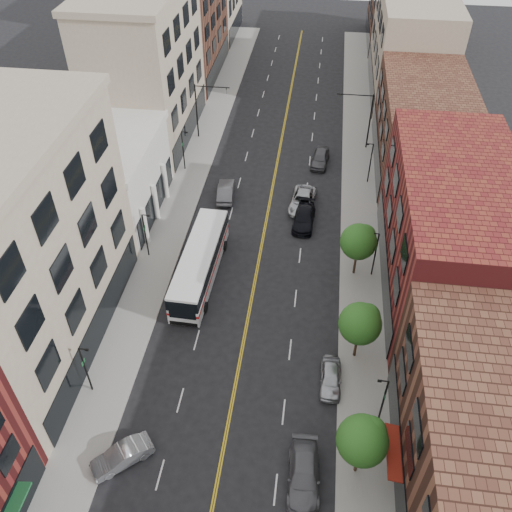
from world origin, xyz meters
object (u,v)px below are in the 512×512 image
at_px(car_lane_a, 304,218).
at_px(car_lane_c, 320,158).
at_px(car_parked_far, 331,378).
at_px(city_bus, 200,262).
at_px(car_angle_b, 122,456).
at_px(car_lane_b, 303,201).
at_px(car_parked_mid, 304,475).
at_px(car_lane_behind, 226,191).

relative_size(car_lane_a, car_lane_c, 1.12).
bearing_deg(car_parked_far, city_bus, 139.87).
bearing_deg(car_angle_b, car_lane_b, 121.23).
relative_size(city_bus, car_lane_b, 2.29).
bearing_deg(car_lane_b, car_parked_mid, -80.64).
relative_size(car_angle_b, car_lane_a, 0.81).
bearing_deg(car_lane_a, car_lane_c, 87.00).
xyz_separation_m(city_bus, car_parked_mid, (10.98, -18.80, -1.16)).
height_order(car_parked_far, car_lane_behind, car_lane_behind).
relative_size(car_parked_mid, car_lane_b, 0.93).
height_order(car_angle_b, car_lane_behind, car_lane_behind).
height_order(city_bus, car_lane_behind, city_bus).
bearing_deg(car_parked_mid, car_lane_c, 88.39).
distance_m(car_angle_b, car_lane_b, 33.35).
distance_m(car_parked_mid, car_lane_b, 31.51).
distance_m(car_angle_b, car_lane_a, 30.59).
bearing_deg(car_lane_a, car_lane_behind, 160.38).
distance_m(car_parked_far, car_lane_behind, 26.98).
distance_m(car_angle_b, car_parked_mid, 12.59).
bearing_deg(car_lane_behind, car_angle_b, 81.00).
bearing_deg(car_parked_mid, car_lane_a, 91.16).
height_order(car_angle_b, car_lane_b, car_lane_b).
xyz_separation_m(city_bus, car_angle_b, (-1.60, -19.03, -1.21)).
xyz_separation_m(car_lane_behind, car_lane_b, (8.76, -0.67, -0.02)).
relative_size(car_lane_behind, car_lane_a, 0.92).
xyz_separation_m(car_parked_mid, car_lane_a, (-1.76, 28.38, 0.01)).
bearing_deg(car_angle_b, car_parked_mid, 50.56).
xyz_separation_m(car_lane_behind, car_lane_a, (9.11, -3.73, -0.03)).
bearing_deg(car_parked_far, car_lane_b, 99.09).
bearing_deg(car_lane_a, car_parked_far, -77.90).
bearing_deg(car_lane_c, car_parked_far, -80.44).
height_order(car_parked_mid, car_parked_far, car_parked_mid).
bearing_deg(car_lane_c, car_parked_mid, -83.46).
bearing_deg(car_angle_b, car_lane_a, 118.81).
distance_m(car_parked_mid, car_parked_far, 8.34).
bearing_deg(car_lane_c, car_lane_a, -89.88).
xyz_separation_m(city_bus, car_lane_a, (9.22, 9.58, -1.15)).
distance_m(car_angle_b, car_lane_behind, 32.38).
relative_size(car_angle_b, car_lane_behind, 0.88).
xyz_separation_m(car_angle_b, car_lane_behind, (1.71, 32.34, 0.09)).
bearing_deg(car_lane_b, car_parked_far, -75.41).
bearing_deg(car_lane_b, car_lane_a, -77.98).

